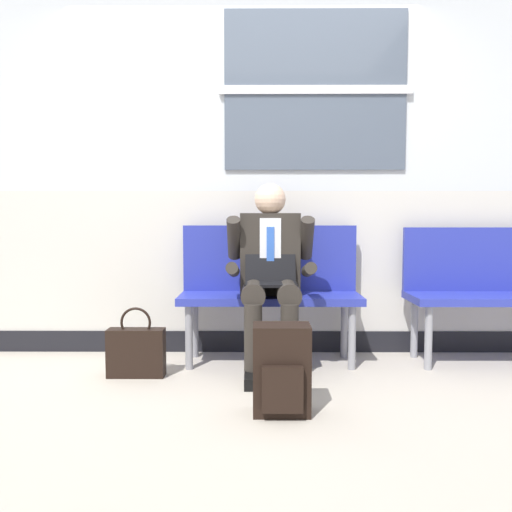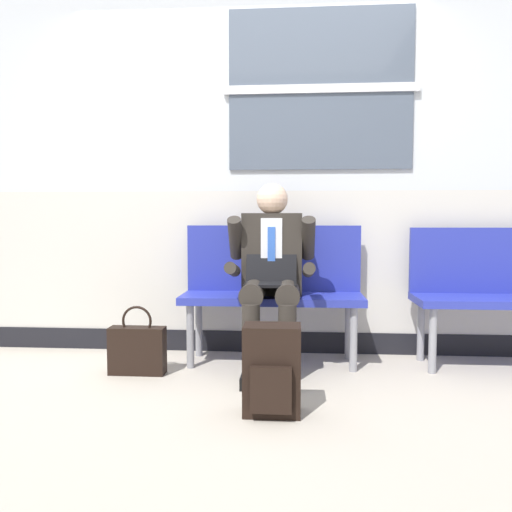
{
  "view_description": "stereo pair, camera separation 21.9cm",
  "coord_description": "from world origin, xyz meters",
  "views": [
    {
      "loc": [
        0.12,
        -3.18,
        0.98
      ],
      "look_at": [
        0.09,
        0.02,
        0.75
      ],
      "focal_mm": 35.34,
      "sensor_mm": 36.0,
      "label": 1
    },
    {
      "loc": [
        0.33,
        -3.17,
        0.98
      ],
      "look_at": [
        0.09,
        0.02,
        0.75
      ],
      "focal_mm": 35.34,
      "sensor_mm": 36.0,
      "label": 2
    }
  ],
  "objects": [
    {
      "name": "person_seated",
      "position": [
        0.19,
        0.09,
        0.65
      ],
      "size": [
        0.57,
        0.7,
        1.22
      ],
      "color": "#2D2823",
      "rests_on": "ground"
    },
    {
      "name": "backpack",
      "position": [
        0.23,
        -0.69,
        0.22
      ],
      "size": [
        0.29,
        0.22,
        0.45
      ],
      "color": "black",
      "rests_on": "ground"
    },
    {
      "name": "bench_with_person",
      "position": [
        0.19,
        0.29,
        0.54
      ],
      "size": [
        1.23,
        0.42,
        0.94
      ],
      "color": "#28339E",
      "rests_on": "ground"
    },
    {
      "name": "station_wall",
      "position": [
        0.01,
        0.57,
        1.57
      ],
      "size": [
        5.35,
        0.16,
        3.15
      ],
      "color": "silver",
      "rests_on": "ground"
    },
    {
      "name": "ground_plane",
      "position": [
        0.0,
        0.0,
        0.0
      ],
      "size": [
        18.0,
        18.0,
        0.0
      ],
      "primitive_type": "plane",
      "color": "#B2A899"
    },
    {
      "name": "bench_empty",
      "position": [
        1.76,
        0.29,
        0.54
      ],
      "size": [
        1.23,
        0.42,
        0.93
      ],
      "color": "#28339E",
      "rests_on": "ground"
    },
    {
      "name": "handbag",
      "position": [
        -0.66,
        -0.09,
        0.16
      ],
      "size": [
        0.35,
        0.11,
        0.44
      ],
      "color": "black",
      "rests_on": "ground"
    }
  ]
}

